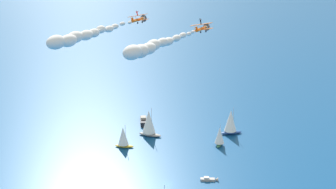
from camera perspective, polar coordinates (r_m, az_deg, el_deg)
The scene contains 13 objects.
ground_plane at distance 173.50m, azimuth -0.08°, elevation -10.26°, with size 2000.00×2000.00×0.00m, color navy.
sailboat_near_centre at distance 199.27m, azimuth -5.16°, elevation -4.88°, with size 7.60×5.92×9.79m.
sailboat_far_port at distance 211.93m, azimuth 7.22°, elevation -3.15°, with size 9.74×6.00×12.16m.
sailboat_offshore at distance 208.52m, azimuth -2.20°, elevation -3.30°, with size 9.28×8.68×12.82m.
motorboat_ahead at distance 176.08m, azimuth 4.85°, elevation -9.69°, with size 6.29×4.06×1.80m.
sailboat_outer_ring_a at distance 201.17m, azimuth 5.95°, elevation -4.80°, with size 5.88×6.55×8.90m.
motorboat_outer_ring_b at distance 223.46m, azimuth -2.84°, elevation -3.13°, with size 5.94×11.14×3.14m.
biplane_lead at distance 160.37m, azimuth -3.43°, elevation 8.63°, with size 6.88×6.72×3.68m.
wingwalker_lead at distance 160.29m, azimuth -3.58°, elevation 9.38°, with size 0.96×1.24×1.53m.
smoke_trail_lead at distance 137.69m, azimuth -10.42°, elevation 6.50°, with size 30.77×22.87×4.63m.
biplane_wingman at distance 150.84m, azimuth 3.91°, elevation 7.60°, with size 6.88×6.72×3.68m.
wingwalker_wingman at distance 150.67m, azimuth 3.76°, elevation 8.42°, with size 0.62×0.78×1.79m.
smoke_trail_wingman at distance 125.95m, azimuth -2.19°, elevation 5.43°, with size 29.49×24.05×4.83m.
Camera 1 is at (-56.48, -140.66, 84.41)m, focal length 53.04 mm.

